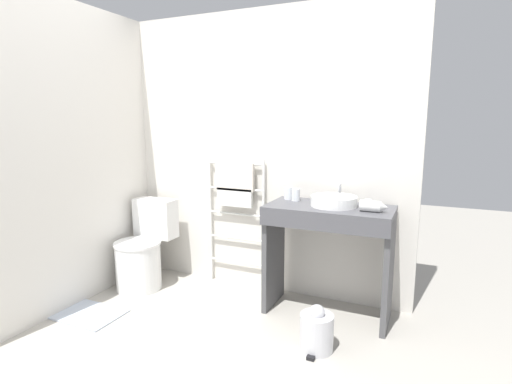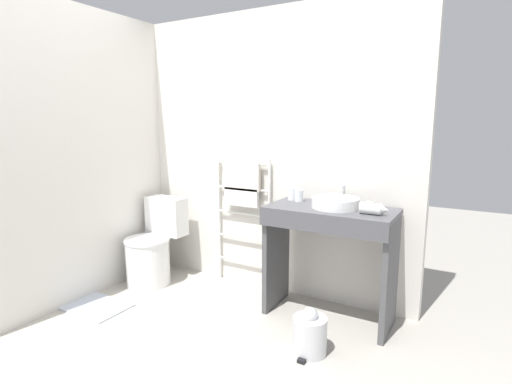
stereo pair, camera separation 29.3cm
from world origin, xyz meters
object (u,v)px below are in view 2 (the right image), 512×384
(sink_basin, at_px, (335,202))
(trash_bin, at_px, (310,334))
(toilet, at_px, (153,248))
(hair_dryer, at_px, (373,208))
(cup_near_edge, at_px, (299,196))
(towel_radiator, at_px, (242,195))
(cup_near_wall, at_px, (292,194))

(sink_basin, bearing_deg, trash_bin, -85.89)
(toilet, bearing_deg, hair_dryer, 2.48)
(cup_near_edge, bearing_deg, hair_dryer, -13.35)
(sink_basin, height_order, hair_dryer, hair_dryer)
(toilet, distance_m, cup_near_edge, 1.50)
(towel_radiator, xyz_separation_m, hair_dryer, (1.22, -0.27, 0.06))
(trash_bin, bearing_deg, cup_near_wall, 123.88)
(cup_near_wall, xyz_separation_m, trash_bin, (0.44, -0.65, -0.78))
(toilet, height_order, trash_bin, toilet)
(sink_basin, distance_m, trash_bin, 0.94)
(cup_near_edge, bearing_deg, trash_bin, -59.43)
(hair_dryer, bearing_deg, towel_radiator, 167.66)
(hair_dryer, relative_size, trash_bin, 0.61)
(hair_dryer, xyz_separation_m, trash_bin, (-0.25, -0.47, -0.77))
(towel_radiator, bearing_deg, cup_near_wall, -9.17)
(sink_basin, relative_size, cup_near_wall, 3.50)
(hair_dryer, bearing_deg, sink_basin, 167.14)
(towel_radiator, bearing_deg, trash_bin, -37.22)
(cup_near_edge, height_order, hair_dryer, cup_near_edge)
(toilet, xyz_separation_m, cup_near_wall, (1.29, 0.27, 0.59))
(toilet, bearing_deg, cup_near_edge, 9.60)
(hair_dryer, bearing_deg, trash_bin, -118.07)
(cup_near_wall, bearing_deg, towel_radiator, 170.83)
(toilet, relative_size, cup_near_wall, 7.95)
(towel_radiator, relative_size, cup_near_edge, 12.29)
(toilet, distance_m, trash_bin, 1.78)
(cup_near_wall, distance_m, trash_bin, 1.10)
(toilet, bearing_deg, sink_basin, 5.12)
(cup_near_wall, distance_m, cup_near_edge, 0.08)
(cup_near_wall, xyz_separation_m, cup_near_edge, (0.07, -0.04, -0.00))
(towel_radiator, height_order, hair_dryer, towel_radiator)
(toilet, xyz_separation_m, sink_basin, (1.69, 0.15, 0.58))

